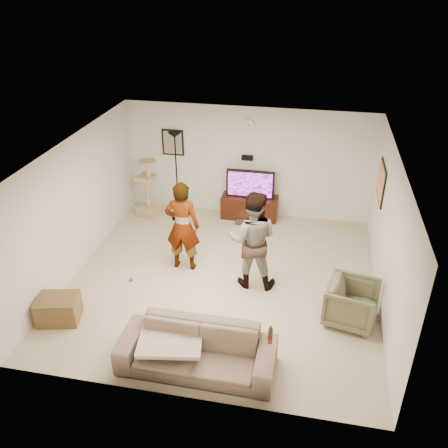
% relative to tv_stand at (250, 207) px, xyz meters
% --- Properties ---
extents(floor, '(5.50, 5.50, 0.02)m').
position_rel_tv_stand_xyz_m(floor, '(-0.11, -2.50, -0.27)').
color(floor, tan).
rests_on(floor, ground).
extents(ceiling, '(5.50, 5.50, 0.02)m').
position_rel_tv_stand_xyz_m(ceiling, '(-0.11, -2.50, 2.25)').
color(ceiling, silver).
rests_on(ceiling, wall_back).
extents(wall_back, '(5.50, 0.04, 2.50)m').
position_rel_tv_stand_xyz_m(wall_back, '(-0.11, 0.25, 0.99)').
color(wall_back, silver).
rests_on(wall_back, floor).
extents(wall_front, '(5.50, 0.04, 2.50)m').
position_rel_tv_stand_xyz_m(wall_front, '(-0.11, -5.25, 0.99)').
color(wall_front, silver).
rests_on(wall_front, floor).
extents(wall_left, '(0.04, 5.50, 2.50)m').
position_rel_tv_stand_xyz_m(wall_left, '(-2.86, -2.50, 0.99)').
color(wall_left, silver).
rests_on(wall_left, floor).
extents(wall_right, '(0.04, 5.50, 2.50)m').
position_rel_tv_stand_xyz_m(wall_right, '(2.64, -2.50, 0.99)').
color(wall_right, silver).
rests_on(wall_right, floor).
extents(wall_clock, '(0.26, 0.04, 0.26)m').
position_rel_tv_stand_xyz_m(wall_clock, '(-0.11, 0.22, 1.84)').
color(wall_clock, silver).
rests_on(wall_clock, wall_back).
extents(wall_speaker, '(0.25, 0.10, 0.10)m').
position_rel_tv_stand_xyz_m(wall_speaker, '(-0.11, 0.19, 1.12)').
color(wall_speaker, black).
rests_on(wall_speaker, wall_back).
extents(picture_back, '(0.42, 0.03, 0.52)m').
position_rel_tv_stand_xyz_m(picture_back, '(-1.81, 0.23, 1.34)').
color(picture_back, gray).
rests_on(picture_back, wall_back).
extents(picture_right, '(0.03, 0.78, 0.62)m').
position_rel_tv_stand_xyz_m(picture_right, '(2.62, -0.90, 1.24)').
color(picture_right, tan).
rests_on(picture_right, wall_right).
extents(tv_stand, '(1.27, 0.45, 0.53)m').
position_rel_tv_stand_xyz_m(tv_stand, '(0.00, 0.00, 0.00)').
color(tv_stand, black).
rests_on(tv_stand, floor).
extents(console_box, '(0.40, 0.30, 0.07)m').
position_rel_tv_stand_xyz_m(console_box, '(-0.05, -0.40, -0.23)').
color(console_box, silver).
rests_on(console_box, floor).
extents(tv, '(1.07, 0.08, 0.63)m').
position_rel_tv_stand_xyz_m(tv, '(-0.00, 0.00, 0.58)').
color(tv, black).
rests_on(tv, tv_stand).
extents(tv_screen, '(0.98, 0.01, 0.56)m').
position_rel_tv_stand_xyz_m(tv_screen, '(-0.00, -0.04, 0.58)').
color(tv_screen, '#FB2CF9').
rests_on(tv_screen, tv).
extents(floor_lamp, '(0.32, 0.32, 2.04)m').
position_rel_tv_stand_xyz_m(floor_lamp, '(-1.58, -0.35, 0.75)').
color(floor_lamp, black).
rests_on(floor_lamp, floor).
extents(cat_tree, '(0.54, 0.54, 1.37)m').
position_rel_tv_stand_xyz_m(cat_tree, '(-2.31, -0.31, 0.42)').
color(cat_tree, tan).
rests_on(cat_tree, floor).
extents(person_left, '(0.65, 0.43, 1.77)m').
position_rel_tv_stand_xyz_m(person_left, '(-0.93, -2.22, 0.62)').
color(person_left, '#BEBEBE').
rests_on(person_left, floor).
extents(person_right, '(0.91, 0.72, 1.82)m').
position_rel_tv_stand_xyz_m(person_right, '(0.41, -2.50, 0.65)').
color(person_right, '#30378F').
rests_on(person_right, floor).
extents(sofa, '(2.24, 0.89, 0.65)m').
position_rel_tv_stand_xyz_m(sofa, '(-0.05, -4.69, 0.06)').
color(sofa, brown).
rests_on(sofa, floor).
extents(throw_blanket, '(1.00, 0.84, 0.06)m').
position_rel_tv_stand_xyz_m(throw_blanket, '(-0.43, -4.69, 0.18)').
color(throw_blanket, beige).
rests_on(throw_blanket, sofa).
extents(beer_bottle, '(0.06, 0.06, 0.25)m').
position_rel_tv_stand_xyz_m(beer_bottle, '(0.98, -4.69, 0.51)').
color(beer_bottle, '#3B1B0C').
rests_on(beer_bottle, sofa).
extents(armchair, '(0.94, 0.93, 0.73)m').
position_rel_tv_stand_xyz_m(armchair, '(2.14, -3.22, 0.10)').
color(armchair, brown).
rests_on(armchair, floor).
extents(side_table, '(0.75, 0.63, 0.44)m').
position_rel_tv_stand_xyz_m(side_table, '(-2.51, -4.13, -0.05)').
color(side_table, brown).
rests_on(side_table, floor).
extents(toy_ball, '(0.07, 0.07, 0.07)m').
position_rel_tv_stand_xyz_m(toy_ball, '(-1.76, -2.87, -0.23)').
color(toy_ball, '#1D6FA6').
rests_on(toy_ball, floor).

